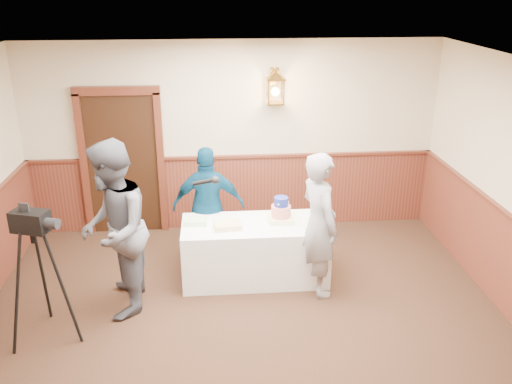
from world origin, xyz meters
TOP-DOWN VIEW (x-y plane):
  - ground at (0.00, 0.00)m, footprint 7.00×7.00m
  - room_shell at (-0.05, 0.45)m, footprint 6.02×7.02m
  - display_table at (0.20, 1.90)m, footprint 1.80×0.80m
  - tiered_cake at (0.53, 1.96)m, footprint 0.32×0.32m
  - sheet_cake_yellow at (-0.14, 1.81)m, footprint 0.35×0.28m
  - sheet_cake_green at (-0.52, 1.96)m, footprint 0.27×0.22m
  - interviewer at (-1.40, 1.31)m, footprint 1.58×1.02m
  - baker at (0.92, 1.53)m, footprint 0.61×0.75m
  - assistant_p at (-0.37, 2.40)m, footprint 0.94×0.42m
  - tv_camera_rig at (-2.09, 0.84)m, footprint 0.57×0.54m

SIDE VIEW (x-z plane):
  - ground at x=0.00m, z-range 0.00..0.00m
  - display_table at x=0.20m, z-range 0.00..0.75m
  - tv_camera_rig at x=-2.09m, z-range -0.07..1.39m
  - sheet_cake_green at x=-0.52m, z-range 0.75..0.81m
  - sheet_cake_yellow at x=-0.14m, z-range 0.75..0.82m
  - assistant_p at x=-0.37m, z-range 0.00..1.59m
  - tiered_cake at x=0.53m, z-range 0.72..1.03m
  - baker at x=0.92m, z-range 0.00..1.77m
  - interviewer at x=-1.40m, z-range 0.00..2.01m
  - room_shell at x=-0.05m, z-range 0.12..2.93m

